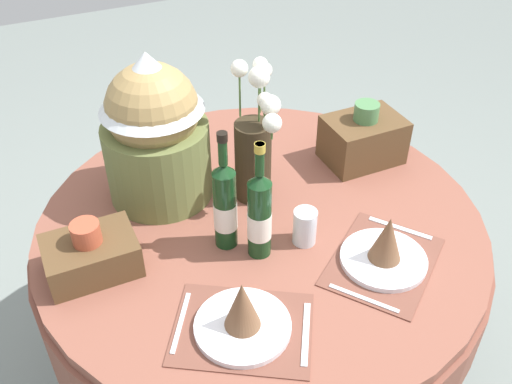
# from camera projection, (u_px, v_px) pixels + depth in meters

# --- Properties ---
(ground) EXTENTS (8.00, 8.00, 0.00)m
(ground) POSITION_uv_depth(u_px,v_px,m) (260.00, 370.00, 2.22)
(ground) COLOR gray
(dining_table) EXTENTS (1.37, 1.37, 0.77)m
(dining_table) POSITION_uv_depth(u_px,v_px,m) (260.00, 255.00, 1.84)
(dining_table) COLOR brown
(dining_table) RESTS_ON ground
(place_setting_left) EXTENTS (0.43, 0.40, 0.16)m
(place_setting_left) POSITION_uv_depth(u_px,v_px,m) (242.00, 317.00, 1.39)
(place_setting_left) COLOR brown
(place_setting_left) RESTS_ON dining_table
(place_setting_right) EXTENTS (0.43, 0.41, 0.16)m
(place_setting_right) POSITION_uv_depth(u_px,v_px,m) (385.00, 250.00, 1.57)
(place_setting_right) COLOR brown
(place_setting_right) RESTS_ON dining_table
(flower_vase) EXTENTS (0.13, 0.20, 0.44)m
(flower_vase) POSITION_uv_depth(u_px,v_px,m) (255.00, 145.00, 1.72)
(flower_vase) COLOR #332819
(flower_vase) RESTS_ON dining_table
(wine_bottle_left) EXTENTS (0.07, 0.07, 0.37)m
(wine_bottle_left) POSITION_uv_depth(u_px,v_px,m) (225.00, 205.00, 1.58)
(wine_bottle_left) COLOR #143819
(wine_bottle_left) RESTS_ON dining_table
(wine_bottle_centre) EXTENTS (0.07, 0.07, 0.36)m
(wine_bottle_centre) POSITION_uv_depth(u_px,v_px,m) (259.00, 215.00, 1.55)
(wine_bottle_centre) COLOR #143819
(wine_bottle_centre) RESTS_ON dining_table
(tumbler_mid) EXTENTS (0.07, 0.07, 0.11)m
(tumbler_mid) POSITION_uv_depth(u_px,v_px,m) (305.00, 227.00, 1.64)
(tumbler_mid) COLOR silver
(tumbler_mid) RESTS_ON dining_table
(gift_tub_back_left) EXTENTS (0.32, 0.32, 0.48)m
(gift_tub_back_left) POSITION_uv_depth(u_px,v_px,m) (154.00, 124.00, 1.69)
(gift_tub_back_left) COLOR olive
(gift_tub_back_left) RESTS_ON dining_table
(woven_basket_side_left) EXTENTS (0.24, 0.17, 0.16)m
(woven_basket_side_left) POSITION_uv_depth(u_px,v_px,m) (91.00, 255.00, 1.54)
(woven_basket_side_left) COLOR brown
(woven_basket_side_left) RESTS_ON dining_table
(woven_basket_side_right) EXTENTS (0.25, 0.18, 0.22)m
(woven_basket_side_right) POSITION_uv_depth(u_px,v_px,m) (363.00, 138.00, 1.95)
(woven_basket_side_right) COLOR brown
(woven_basket_side_right) RESTS_ON dining_table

